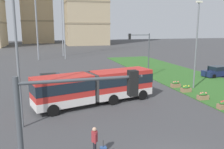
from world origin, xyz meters
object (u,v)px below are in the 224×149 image
Objects in this scene: traffic_light_far_right at (142,48)px; streetlight_left at (17,55)px; pedestrian_crossing at (95,140)px; streetlight_median at (196,42)px; traffic_light_near_left at (64,135)px; flower_planter_2 at (224,105)px; flower_planter_5 at (176,84)px; car_navy_sedan at (217,72)px; flower_planter_3 at (203,96)px; flower_planter_4 at (186,89)px; car_silver_hatch at (51,81)px; articulated_bus at (96,87)px.

streetlight_left reaches higher than traffic_light_far_right.
pedestrian_crossing is 19.19m from streetlight_median.
flower_planter_2 is at bearing 33.94° from traffic_light_near_left.
flower_planter_5 is 0.11× the size of streetlight_left.
streetlight_left is at bearing -156.62° from car_navy_sedan.
flower_planter_2 is at bearing -90.00° from flower_planter_3.
flower_planter_3 is 0.11× the size of streetlight_median.
pedestrian_crossing is 13.44m from flower_planter_2.
flower_planter_3 is (-9.44, -9.42, -0.33)m from car_navy_sedan.
pedestrian_crossing is 1.58× the size of flower_planter_5.
flower_planter_3 is 17.73m from streetlight_left.
streetlight_median reaches higher than pedestrian_crossing.
flower_planter_3 is 1.00× the size of flower_planter_4.
car_navy_sedan is 23.91m from car_silver_hatch.
flower_planter_2 is 1.00× the size of flower_planter_4.
flower_planter_3 is 0.17× the size of traffic_light_far_right.
flower_planter_2 and flower_planter_5 have the same top height.
flower_planter_3 is (10.57, -1.99, -1.23)m from articulated_bus.
flower_planter_5 is at bearing -78.46° from traffic_light_far_right.
car_navy_sedan is 0.78× the size of traffic_light_near_left.
articulated_bus is at bearing -169.46° from streetlight_median.
articulated_bus is at bearing -131.82° from traffic_light_far_right.
streetlight_median is at bearing -67.09° from traffic_light_far_right.
streetlight_median is (1.90, 7.21, 5.09)m from flower_planter_2.
flower_planter_5 is 0.19× the size of traffic_light_near_left.
flower_planter_3 is at bearing -90.00° from flower_planter_5.
flower_planter_5 is (12.67, 12.52, -0.58)m from pedestrian_crossing.
traffic_light_near_left is (-14.71, -15.77, 3.64)m from flower_planter_4.
car_silver_hatch is 19.43m from flower_planter_2.
pedestrian_crossing is at bearing -160.68° from flower_planter_2.
traffic_light_near_left is 0.58× the size of streetlight_median.
traffic_light_far_right is 0.63× the size of streetlight_median.
streetlight_left reaches higher than flower_planter_3.
articulated_bus is 10.95× the size of flower_planter_2.
flower_planter_3 is at bearing -34.81° from car_silver_hatch.
streetlight_median is at bearing 66.20° from flower_planter_3.
flower_planter_3 is (12.67, 7.35, -0.58)m from pedestrian_crossing.
pedestrian_crossing is at bearing -140.85° from flower_planter_4.
car_silver_hatch is (-23.90, 0.64, 0.00)m from car_navy_sedan.
pedestrian_crossing is at bearing -119.90° from traffic_light_far_right.
flower_planter_3 is 6.93m from streetlight_median.
car_navy_sedan is 1.03× the size of car_silver_hatch.
streetlight_median is at bearing -24.46° from flower_planter_5.
flower_planter_3 is at bearing -90.00° from flower_planter_4.
car_silver_hatch is at bearing 78.45° from streetlight_left.
flower_planter_4 is at bearing 90.00° from flower_planter_3.
traffic_light_near_left is (-4.14, -14.79, 2.41)m from articulated_bus.
traffic_light_far_right reaches higher than flower_planter_5.
streetlight_left is at bearing 101.58° from traffic_light_near_left.
flower_planter_4 is (10.57, 0.98, -1.23)m from articulated_bus.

